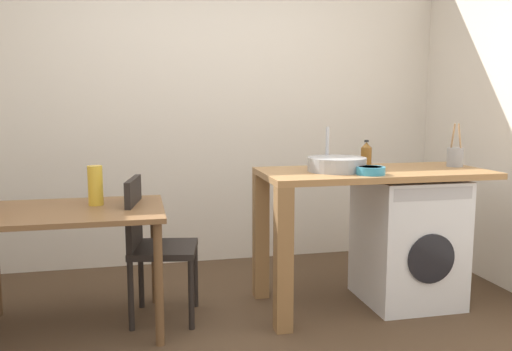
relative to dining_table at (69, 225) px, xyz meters
The scene contains 13 objects.
ground_plane 1.22m from the dining_table, 28.19° to the right, with size 5.46×5.46×0.00m, color #4C3826.
wall_back 1.71m from the dining_table, 53.97° to the left, with size 4.60×0.10×2.70m, color silver.
dining_table is the anchor object (origin of this frame).
chair_opposite 0.50m from the dining_table, ahead, with size 0.46×0.46×0.90m.
kitchen_counter 1.72m from the dining_table, ahead, with size 1.50×0.68×0.92m.
washing_machine 2.20m from the dining_table, ahead, with size 0.60×0.61×0.86m.
sink_basin 1.70m from the dining_table, ahead, with size 0.38×0.38×0.09m, color #9EA0A5.
tap 1.73m from the dining_table, ahead, with size 0.02×0.02×0.28m, color #B2B2B7.
bottle_tall_green 2.00m from the dining_table, ahead, with size 0.07×0.07×0.18m.
mixing_bowl 1.85m from the dining_table, ahead, with size 0.18×0.18×0.05m.
utensil_crock 2.58m from the dining_table, ahead, with size 0.11×0.11×0.30m.
vase 0.28m from the dining_table, 33.69° to the left, with size 0.09×0.09×0.24m, color gold.
scissors 1.90m from the dining_table, ahead, with size 0.15×0.06×0.01m.
Camera 1 is at (-0.51, -2.70, 1.36)m, focal length 36.82 mm.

